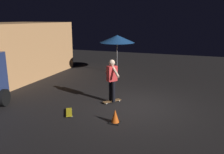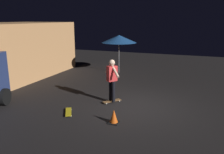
% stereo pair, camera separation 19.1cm
% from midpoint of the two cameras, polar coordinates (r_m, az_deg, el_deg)
% --- Properties ---
extents(ground_plane, '(28.00, 28.00, 0.00)m').
position_cam_midpoint_polar(ground_plane, '(9.09, 6.13, -7.22)').
color(ground_plane, black).
extents(patio_umbrella, '(2.10, 2.10, 2.30)m').
position_cam_midpoint_polar(patio_umbrella, '(14.28, 2.11, 9.21)').
color(patio_umbrella, slate).
rests_on(patio_umbrella, ground_plane).
extents(skateboard_ridden, '(0.73, 0.64, 0.07)m').
position_cam_midpoint_polar(skateboard_ridden, '(9.49, 0.58, -5.84)').
color(skateboard_ridden, olive).
rests_on(skateboard_ridden, ground_plane).
extents(skateboard_spare, '(0.77, 0.57, 0.07)m').
position_cam_midpoint_polar(skateboard_spare, '(8.56, -9.85, -8.33)').
color(skateboard_spare, gold).
rests_on(skateboard_spare, ground_plane).
extents(skater, '(0.68, 0.82, 1.67)m').
position_cam_midpoint_polar(skater, '(9.20, 0.60, -0.08)').
color(skater, black).
rests_on(skater, skateboard_ridden).
extents(traffic_cone, '(0.34, 0.34, 0.46)m').
position_cam_midpoint_polar(traffic_cone, '(7.66, 1.17, -9.63)').
color(traffic_cone, black).
rests_on(traffic_cone, ground_plane).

